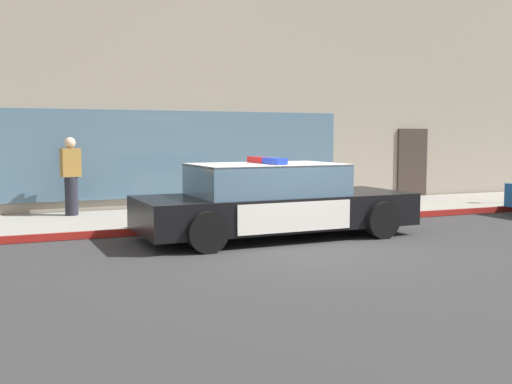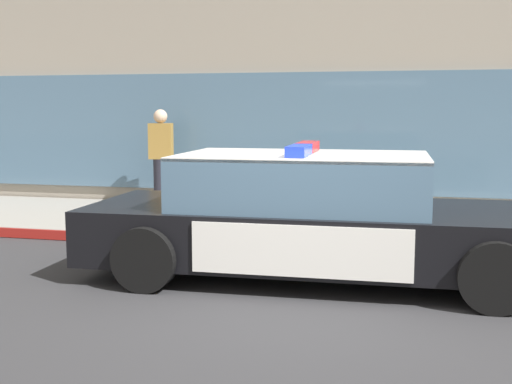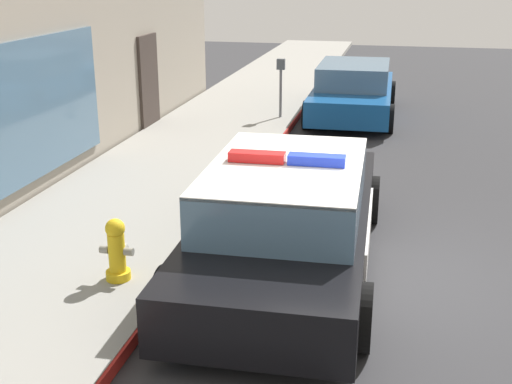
% 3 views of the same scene
% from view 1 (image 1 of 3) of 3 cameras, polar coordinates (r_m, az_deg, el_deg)
% --- Properties ---
extents(ground, '(48.00, 48.00, 0.00)m').
position_cam_1_polar(ground, '(10.34, 4.38, -5.18)').
color(ground, '#303033').
extents(sidewalk, '(48.00, 3.01, 0.15)m').
position_cam_1_polar(sidewalk, '(13.70, -2.80, -2.27)').
color(sidewalk, gray).
rests_on(sidewalk, ground).
extents(curb_red_paint, '(28.80, 0.04, 0.14)m').
position_cam_1_polar(curb_red_paint, '(12.30, -0.35, -3.13)').
color(curb_red_paint, maroon).
rests_on(curb_red_paint, ground).
extents(storefront_building, '(22.17, 8.10, 9.26)m').
position_cam_1_polar(storefront_building, '(19.02, -9.84, 13.53)').
color(storefront_building, gray).
rests_on(storefront_building, ground).
extents(police_cruiser, '(5.22, 2.22, 1.49)m').
position_cam_1_polar(police_cruiser, '(11.17, 1.66, -0.86)').
color(police_cruiser, black).
rests_on(police_cruiser, ground).
extents(fire_hydrant, '(0.34, 0.39, 0.73)m').
position_cam_1_polar(fire_hydrant, '(12.48, -5.88, -1.06)').
color(fire_hydrant, gold).
rests_on(fire_hydrant, sidewalk).
extents(pedestrian_on_sidewalk, '(0.44, 0.33, 1.71)m').
position_cam_1_polar(pedestrian_on_sidewalk, '(13.74, -17.17, 1.45)').
color(pedestrian_on_sidewalk, '#23232D').
rests_on(pedestrian_on_sidewalk, sidewalk).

